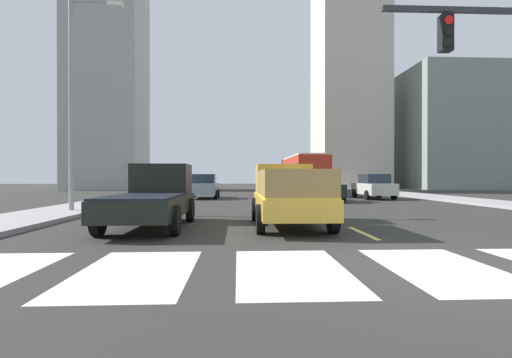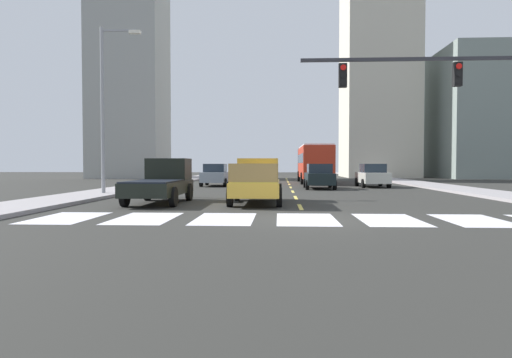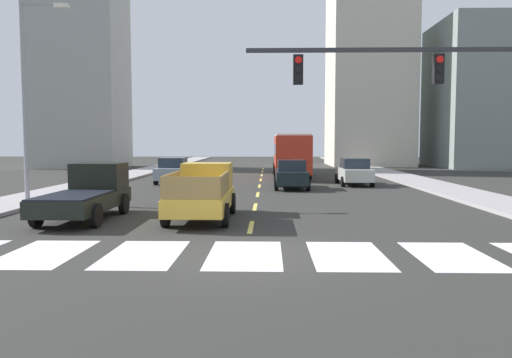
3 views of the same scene
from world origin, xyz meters
The scene contains 26 objects.
ground_plane centered at (0.00, 0.00, 0.00)m, with size 160.00×160.00×0.00m, color #2D2D29.
sidewalk_right centered at (10.78, 18.00, 0.07)m, with size 2.94×110.00×0.15m, color #9B9596.
sidewalk_left centered at (-10.78, 18.00, 0.07)m, with size 2.94×110.00×0.15m, color #9B9596.
crosswalk_stripe_1 centered at (-5.04, 0.00, 0.00)m, with size 1.81×3.20×0.01m, color silver.
crosswalk_stripe_2 centered at (-2.52, 0.00, 0.00)m, with size 1.81×3.20×0.01m, color silver.
crosswalk_stripe_3 centered at (0.00, 0.00, 0.00)m, with size 1.81×3.20×0.01m, color silver.
crosswalk_stripe_4 centered at (2.52, 0.00, 0.00)m, with size 1.81×3.20×0.01m, color silver.
crosswalk_stripe_5 centered at (5.04, 0.00, 0.00)m, with size 1.81×3.20×0.01m, color silver.
lane_dash_0 centered at (0.00, 4.00, 0.00)m, with size 0.16×2.40×0.01m, color #E0C953.
lane_dash_1 centered at (0.00, 9.00, 0.00)m, with size 0.16×2.40×0.01m, color #E0C953.
lane_dash_2 centered at (0.00, 14.00, 0.00)m, with size 0.16×2.40×0.01m, color #E0C953.
lane_dash_3 centered at (0.00, 19.00, 0.00)m, with size 0.16×2.40×0.01m, color #E0C953.
lane_dash_4 centered at (0.00, 24.00, 0.00)m, with size 0.16×2.40×0.01m, color #E0C953.
lane_dash_5 centered at (0.00, 29.00, 0.00)m, with size 0.16×2.40×0.01m, color #E0C953.
lane_dash_6 centered at (0.00, 34.00, 0.00)m, with size 0.16×2.40×0.01m, color #E0C953.
lane_dash_7 centered at (0.00, 39.00, 0.00)m, with size 0.16×2.40×0.01m, color #E0C953.
pickup_stakebed centered at (-1.81, 5.94, 0.94)m, with size 2.18×5.20×1.96m.
pickup_dark centered at (-5.99, 5.80, 0.92)m, with size 2.18×5.20×1.96m.
city_bus centered at (2.31, 26.98, 1.95)m, with size 2.72×10.80×3.32m.
sedan_near_right centered at (6.06, 19.93, 0.86)m, with size 2.02×4.40×1.72m.
sedan_near_left centered at (1.92, 17.35, 0.86)m, with size 2.02×4.40×1.72m.
sedan_far centered at (-5.78, 20.95, 0.86)m, with size 2.02×4.40×1.72m.
traffic_signal_gantry centered at (6.63, 2.43, 4.24)m, with size 10.08×0.27×6.00m.
streetlight_left centered at (-10.13, 9.91, 4.97)m, with size 2.20×0.28×9.00m.
block_mid_left centered at (24.49, 43.36, 7.86)m, with size 11.07×11.35×15.72m, color gray.
block_mid_right centered at (12.16, 46.54, 17.87)m, with size 8.99×9.64×35.74m, color beige.
Camera 3 is at (0.58, -12.08, 2.79)m, focal length 34.90 mm.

